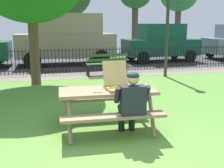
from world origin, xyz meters
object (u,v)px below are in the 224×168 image
at_px(park_bench_center, 107,64).
at_px(lamp_post_walkway, 168,13).
at_px(parked_car_right, 161,42).
at_px(pizza_slice_on_table, 98,91).
at_px(adult_at_table, 131,102).
at_px(parked_car_center, 65,38).
at_px(pizza_box_open, 118,84).
at_px(picnic_table_foreground, 108,98).

distance_m(park_bench_center, lamp_post_walkway, 2.99).
relative_size(lamp_post_walkway, parked_car_right, 0.97).
distance_m(pizza_slice_on_table, adult_at_table, 0.67).
distance_m(lamp_post_walkway, parked_car_center, 5.51).
relative_size(adult_at_table, parked_car_right, 0.30).
bearing_deg(adult_at_table, pizza_box_open, 102.59).
height_order(adult_at_table, lamp_post_walkway, lamp_post_walkway).
distance_m(picnic_table_foreground, parked_car_right, 10.05).
bearing_deg(picnic_table_foreground, pizza_box_open, 1.40).
xyz_separation_m(picnic_table_foreground, pizza_box_open, (0.20, 0.00, 0.27)).
bearing_deg(lamp_post_walkway, adult_at_table, -119.51).
distance_m(pizza_slice_on_table, parked_car_right, 10.23).
relative_size(lamp_post_walkway, parked_car_center, 0.81).
distance_m(pizza_slice_on_table, parked_car_center, 8.95).
height_order(park_bench_center, parked_car_center, parked_car_center).
xyz_separation_m(picnic_table_foreground, pizza_slice_on_table, (-0.21, -0.11, 0.18)).
xyz_separation_m(adult_at_table, park_bench_center, (0.83, 6.02, -0.24)).
relative_size(picnic_table_foreground, pizza_box_open, 3.14).
bearing_deg(parked_car_center, pizza_slice_on_table, -89.84).
relative_size(adult_at_table, park_bench_center, 0.73).
height_order(lamp_post_walkway, parked_car_right, lamp_post_walkway).
height_order(pizza_box_open, parked_car_center, parked_car_center).
xyz_separation_m(pizza_box_open, adult_at_table, (0.12, -0.52, -0.21)).
height_order(pizza_slice_on_table, adult_at_table, adult_at_table).
distance_m(park_bench_center, parked_car_right, 4.96).
relative_size(park_bench_center, parked_car_right, 0.41).
xyz_separation_m(adult_at_table, lamp_post_walkway, (2.95, 5.22, 1.71)).
xyz_separation_m(pizza_slice_on_table, lamp_post_walkway, (3.47, 4.81, 1.59)).
relative_size(pizza_box_open, parked_car_center, 0.12).
relative_size(pizza_slice_on_table, parked_car_right, 0.06).
bearing_deg(lamp_post_walkway, parked_car_right, 69.92).
xyz_separation_m(pizza_box_open, lamp_post_walkway, (3.07, 4.70, 1.50)).
height_order(picnic_table_foreground, parked_car_right, parked_car_right).
bearing_deg(pizza_slice_on_table, lamp_post_walkway, 54.21).
bearing_deg(lamp_post_walkway, pizza_box_open, -123.13).
height_order(pizza_box_open, pizza_slice_on_table, pizza_box_open).
bearing_deg(parked_car_right, adult_at_table, -115.53).
height_order(picnic_table_foreground, adult_at_table, adult_at_table).
bearing_deg(picnic_table_foreground, lamp_post_walkway, 55.26).
relative_size(picnic_table_foreground, lamp_post_walkway, 0.48).
xyz_separation_m(pizza_slice_on_table, parked_car_center, (-0.02, 8.94, 0.53)).
bearing_deg(pizza_slice_on_table, pizza_box_open, 15.39).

